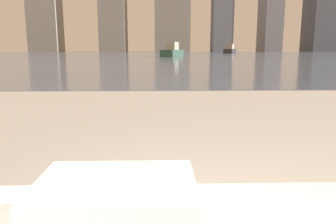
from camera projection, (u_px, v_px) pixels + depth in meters
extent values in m
cube|color=white|center=(117.00, 210.00, 0.63)|extent=(0.30, 0.22, 0.04)
cube|color=white|center=(116.00, 190.00, 0.62)|extent=(0.30, 0.22, 0.04)
cube|color=slate|center=(160.00, 54.00, 60.86)|extent=(180.00, 110.00, 0.01)
cube|color=#2D2D33|center=(230.00, 51.00, 68.88)|extent=(3.64, 5.44, 0.90)
cube|color=#B2A893|center=(230.00, 46.00, 68.69)|extent=(1.94, 2.28, 1.03)
cube|color=#335647|center=(172.00, 53.00, 38.65)|extent=(2.98, 4.74, 0.78)
cube|color=#B2A893|center=(172.00, 46.00, 38.49)|extent=(1.63, 1.96, 0.90)
cube|color=gray|center=(113.00, 19.00, 113.29)|extent=(8.79, 11.02, 22.50)
cube|color=slate|center=(270.00, 15.00, 114.47)|extent=(6.11, 10.54, 25.11)
cube|color=#4C515B|center=(324.00, 1.00, 114.03)|extent=(10.24, 11.20, 34.92)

